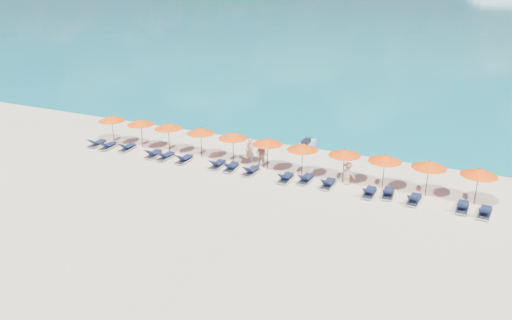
% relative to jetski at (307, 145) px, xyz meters
% --- Properties ---
extents(ground, '(1400.00, 1400.00, 0.00)m').
position_rel_jetski_xyz_m(ground, '(-1.12, -9.60, -0.33)').
color(ground, beige).
extents(headland_main, '(374.00, 242.00, 126.50)m').
position_rel_jetski_xyz_m(headland_main, '(-301.12, 530.40, -38.33)').
color(headland_main, black).
rests_on(headland_main, ground).
extents(headland_small, '(162.00, 126.00, 85.50)m').
position_rel_jetski_xyz_m(headland_small, '(-151.12, 550.40, -35.33)').
color(headland_small, black).
rests_on(headland_small, ground).
extents(jetski, '(0.86, 2.25, 0.80)m').
position_rel_jetski_xyz_m(jetski, '(0.00, 0.00, 0.00)').
color(jetski, '#B6B5D6').
rests_on(jetski, ground).
extents(beachgoer_a, '(0.66, 0.44, 1.78)m').
position_rel_jetski_xyz_m(beachgoer_a, '(-2.63, -4.36, 0.56)').
color(beachgoer_a, tan).
rests_on(beachgoer_a, ground).
extents(beachgoer_b, '(0.89, 0.55, 1.76)m').
position_rel_jetski_xyz_m(beachgoer_b, '(-1.58, -4.77, 0.55)').
color(beachgoer_b, tan).
rests_on(beachgoer_b, ground).
extents(beachgoer_c, '(1.03, 0.59, 1.51)m').
position_rel_jetski_xyz_m(beachgoer_c, '(4.60, -5.27, 0.43)').
color(beachgoer_c, tan).
rests_on(beachgoer_c, ground).
extents(umbrella_0, '(2.10, 2.10, 2.28)m').
position_rel_jetski_xyz_m(umbrella_0, '(-14.15, -5.05, 1.69)').
color(umbrella_0, black).
rests_on(umbrella_0, ground).
extents(umbrella_1, '(2.10, 2.10, 2.28)m').
position_rel_jetski_xyz_m(umbrella_1, '(-11.49, -4.92, 1.69)').
color(umbrella_1, black).
rests_on(umbrella_1, ground).
extents(umbrella_2, '(2.10, 2.10, 2.28)m').
position_rel_jetski_xyz_m(umbrella_2, '(-9.04, -4.89, 1.69)').
color(umbrella_2, black).
rests_on(umbrella_2, ground).
extents(umbrella_3, '(2.10, 2.10, 2.28)m').
position_rel_jetski_xyz_m(umbrella_3, '(-6.29, -4.85, 1.69)').
color(umbrella_3, black).
rests_on(umbrella_3, ground).
extents(umbrella_4, '(2.10, 2.10, 2.28)m').
position_rel_jetski_xyz_m(umbrella_4, '(-3.67, -4.91, 1.69)').
color(umbrella_4, black).
rests_on(umbrella_4, ground).
extents(umbrella_5, '(2.10, 2.10, 2.28)m').
position_rel_jetski_xyz_m(umbrella_5, '(-1.01, -5.03, 1.69)').
color(umbrella_5, black).
rests_on(umbrella_5, ground).
extents(umbrella_6, '(2.10, 2.10, 2.28)m').
position_rel_jetski_xyz_m(umbrella_6, '(1.49, -5.08, 1.69)').
color(umbrella_6, black).
rests_on(umbrella_6, ground).
extents(umbrella_7, '(2.10, 2.10, 2.28)m').
position_rel_jetski_xyz_m(umbrella_7, '(4.22, -4.95, 1.69)').
color(umbrella_7, black).
rests_on(umbrella_7, ground).
extents(umbrella_8, '(2.10, 2.10, 2.28)m').
position_rel_jetski_xyz_m(umbrella_8, '(6.72, -4.95, 1.69)').
color(umbrella_8, black).
rests_on(umbrella_8, ground).
extents(umbrella_9, '(2.10, 2.10, 2.28)m').
position_rel_jetski_xyz_m(umbrella_9, '(9.29, -4.90, 1.69)').
color(umbrella_9, black).
rests_on(umbrella_9, ground).
extents(umbrella_10, '(2.10, 2.10, 2.28)m').
position_rel_jetski_xyz_m(umbrella_10, '(11.99, -4.94, 1.69)').
color(umbrella_10, black).
rests_on(umbrella_10, ground).
extents(lounger_0, '(0.65, 1.71, 0.66)m').
position_rel_jetski_xyz_m(lounger_0, '(-14.85, -6.19, -0.09)').
color(lounger_0, silver).
rests_on(lounger_0, ground).
extents(lounger_1, '(0.71, 1.73, 0.66)m').
position_rel_jetski_xyz_m(lounger_1, '(-13.68, -6.32, -0.09)').
color(lounger_1, silver).
rests_on(lounger_1, ground).
extents(lounger_2, '(0.75, 1.74, 0.66)m').
position_rel_jetski_xyz_m(lounger_2, '(-12.11, -5.99, -0.09)').
color(lounger_2, silver).
rests_on(lounger_2, ground).
extents(lounger_3, '(0.74, 1.74, 0.66)m').
position_rel_jetski_xyz_m(lounger_3, '(-9.49, -6.30, -0.09)').
color(lounger_3, silver).
rests_on(lounger_3, ground).
extents(lounger_4, '(0.67, 1.72, 0.66)m').
position_rel_jetski_xyz_m(lounger_4, '(-8.42, -6.32, -0.09)').
color(lounger_4, silver).
rests_on(lounger_4, ground).
extents(lounger_5, '(0.62, 1.70, 0.66)m').
position_rel_jetski_xyz_m(lounger_5, '(-6.86, -6.27, -0.09)').
color(lounger_5, silver).
rests_on(lounger_5, ground).
extents(lounger_6, '(0.66, 1.71, 0.66)m').
position_rel_jetski_xyz_m(lounger_6, '(-4.25, -6.16, -0.09)').
color(lounger_6, silver).
rests_on(lounger_6, ground).
extents(lounger_7, '(0.79, 1.75, 0.66)m').
position_rel_jetski_xyz_m(lounger_7, '(-3.16, -6.21, -0.09)').
color(lounger_7, silver).
rests_on(lounger_7, ground).
extents(lounger_8, '(0.66, 1.72, 0.66)m').
position_rel_jetski_xyz_m(lounger_8, '(-1.65, -6.25, -0.09)').
color(lounger_8, silver).
rests_on(lounger_8, ground).
extents(lounger_9, '(0.66, 1.71, 0.66)m').
position_rel_jetski_xyz_m(lounger_9, '(0.88, -6.38, -0.09)').
color(lounger_9, silver).
rests_on(lounger_9, ground).
extents(lounger_10, '(0.68, 1.72, 0.66)m').
position_rel_jetski_xyz_m(lounger_10, '(2.10, -6.00, -0.09)').
color(lounger_10, silver).
rests_on(lounger_10, ground).
extents(lounger_11, '(0.62, 1.70, 0.66)m').
position_rel_jetski_xyz_m(lounger_11, '(3.61, -6.12, -0.09)').
color(lounger_11, silver).
rests_on(lounger_11, ground).
extents(lounger_12, '(0.63, 1.70, 0.66)m').
position_rel_jetski_xyz_m(lounger_12, '(6.24, -6.31, -0.09)').
color(lounger_12, silver).
rests_on(lounger_12, ground).
extents(lounger_13, '(0.77, 1.75, 0.66)m').
position_rel_jetski_xyz_m(lounger_13, '(7.28, -5.98, -0.09)').
color(lounger_13, silver).
rests_on(lounger_13, ground).
extents(lounger_14, '(0.74, 1.74, 0.66)m').
position_rel_jetski_xyz_m(lounger_14, '(8.82, -6.21, -0.09)').
color(lounger_14, silver).
rests_on(lounger_14, ground).
extents(lounger_15, '(0.66, 1.71, 0.66)m').
position_rel_jetski_xyz_m(lounger_15, '(11.43, -6.07, -0.09)').
color(lounger_15, silver).
rests_on(lounger_15, ground).
extents(lounger_16, '(0.79, 1.75, 0.66)m').
position_rel_jetski_xyz_m(lounger_16, '(12.58, -6.26, -0.09)').
color(lounger_16, silver).
rests_on(lounger_16, ground).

